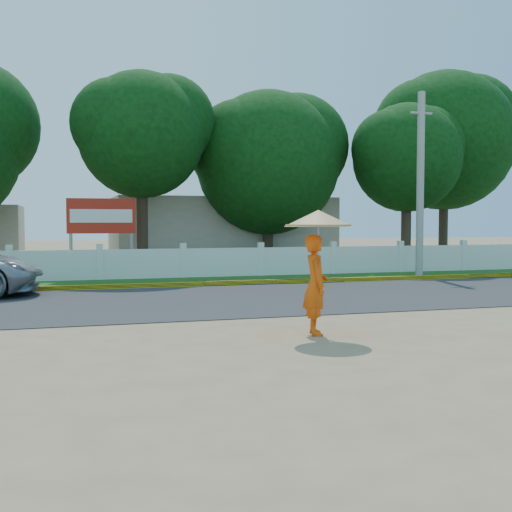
% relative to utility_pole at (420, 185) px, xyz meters
% --- Properties ---
extents(ground, '(120.00, 120.00, 0.00)m').
position_rel_utility_pole_xyz_m(ground, '(-8.77, -9.37, -3.49)').
color(ground, '#9E8460').
rests_on(ground, ground).
extents(road, '(60.00, 7.00, 0.02)m').
position_rel_utility_pole_xyz_m(road, '(-8.77, -4.87, -3.48)').
color(road, '#38383A').
rests_on(road, ground).
extents(grass_verge, '(60.00, 3.50, 0.03)m').
position_rel_utility_pole_xyz_m(grass_verge, '(-8.77, 0.38, -3.48)').
color(grass_verge, '#2D601E').
rests_on(grass_verge, ground).
extents(curb, '(40.00, 0.18, 0.16)m').
position_rel_utility_pole_xyz_m(curb, '(-8.77, -1.32, -3.41)').
color(curb, yellow).
rests_on(curb, ground).
extents(fence, '(40.00, 0.10, 1.10)m').
position_rel_utility_pole_xyz_m(fence, '(-8.77, 1.83, -2.94)').
color(fence, silver).
rests_on(fence, ground).
extents(building_near, '(10.00, 6.00, 3.20)m').
position_rel_utility_pole_xyz_m(building_near, '(-5.77, 8.63, -1.89)').
color(building_near, '#B7AD99').
rests_on(building_near, ground).
extents(utility_pole, '(0.28, 0.28, 6.98)m').
position_rel_utility_pole_xyz_m(utility_pole, '(0.00, 0.00, 0.00)').
color(utility_pole, '#999997').
rests_on(utility_pole, ground).
extents(monk_with_parasol, '(1.27, 1.27, 2.31)m').
position_rel_utility_pole_xyz_m(monk_with_parasol, '(-8.56, -10.54, -1.98)').
color(monk_with_parasol, '#DB4B0B').
rests_on(monk_with_parasol, ground).
extents(billboard, '(2.50, 0.13, 2.95)m').
position_rel_utility_pole_xyz_m(billboard, '(-11.63, 2.93, -1.35)').
color(billboard, gray).
rests_on(billboard, ground).
extents(tree_row, '(33.06, 8.17, 9.38)m').
position_rel_utility_pole_xyz_m(tree_row, '(-7.74, 5.02, 1.67)').
color(tree_row, '#473828').
rests_on(tree_row, ground).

